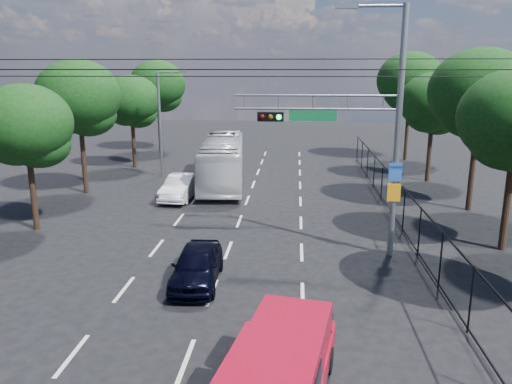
# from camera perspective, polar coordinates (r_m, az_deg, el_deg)

# --- Properties ---
(ground) EXTENTS (120.00, 120.00, 0.00)m
(ground) POSITION_cam_1_polar(r_m,az_deg,el_deg) (13.52, -8.00, -18.55)
(ground) COLOR black
(ground) RESTS_ON ground
(lane_markings) EXTENTS (6.12, 38.00, 0.01)m
(lane_markings) POSITION_cam_1_polar(r_m,az_deg,el_deg) (26.26, -1.43, -2.05)
(lane_markings) COLOR beige
(lane_markings) RESTS_ON ground
(signal_mast) EXTENTS (6.43, 0.39, 9.50)m
(signal_mast) POSITION_cam_1_polar(r_m,az_deg,el_deg) (19.37, 12.42, 7.71)
(signal_mast) COLOR slate
(signal_mast) RESTS_ON ground
(streetlight_left) EXTENTS (2.09, 0.22, 7.08)m
(streetlight_left) POSITION_cam_1_polar(r_m,az_deg,el_deg) (34.47, -10.67, 8.21)
(streetlight_left) COLOR slate
(streetlight_left) RESTS_ON ground
(utility_wires) EXTENTS (22.00, 5.04, 0.74)m
(utility_wires) POSITION_cam_1_polar(r_m,az_deg,el_deg) (20.12, -3.15, 13.91)
(utility_wires) COLOR black
(utility_wires) RESTS_ON ground
(fence_right) EXTENTS (0.06, 34.03, 2.00)m
(fence_right) POSITION_cam_1_polar(r_m,az_deg,el_deg) (24.58, 16.00, -1.23)
(fence_right) COLOR black
(fence_right) RESTS_ON ground
(tree_right_c) EXTENTS (5.10, 5.10, 8.29)m
(tree_right_c) POSITION_cam_1_polar(r_m,az_deg,el_deg) (27.72, 24.21, 9.63)
(tree_right_c) COLOR black
(tree_right_c) RESTS_ON ground
(tree_right_d) EXTENTS (4.32, 4.32, 7.02)m
(tree_right_d) POSITION_cam_1_polar(r_m,az_deg,el_deg) (34.34, 19.60, 9.16)
(tree_right_d) COLOR black
(tree_right_d) RESTS_ON ground
(tree_right_e) EXTENTS (5.28, 5.28, 8.58)m
(tree_right_e) POSITION_cam_1_polar(r_m,az_deg,el_deg) (42.11, 17.23, 11.55)
(tree_right_e) COLOR black
(tree_right_e) RESTS_ON ground
(tree_left_b) EXTENTS (4.08, 4.08, 6.63)m
(tree_left_b) POSITION_cam_1_polar(r_m,az_deg,el_deg) (24.38, -24.71, 6.43)
(tree_left_b) COLOR black
(tree_left_b) RESTS_ON ground
(tree_left_c) EXTENTS (4.80, 4.80, 7.80)m
(tree_left_c) POSITION_cam_1_polar(r_m,az_deg,el_deg) (30.82, -19.54, 9.72)
(tree_left_c) COLOR black
(tree_left_c) RESTS_ON ground
(tree_left_d) EXTENTS (4.20, 4.20, 6.83)m
(tree_left_d) POSITION_cam_1_polar(r_m,az_deg,el_deg) (38.17, -14.02, 9.74)
(tree_left_d) COLOR black
(tree_left_d) RESTS_ON ground
(tree_left_e) EXTENTS (4.92, 4.92, 7.99)m
(tree_left_e) POSITION_cam_1_polar(r_m,az_deg,el_deg) (45.83, -11.13, 11.54)
(tree_left_e) COLOR black
(tree_left_e) RESTS_ON ground
(red_pickup) EXTENTS (2.60, 5.11, 1.82)m
(red_pickup) POSITION_cam_1_polar(r_m,az_deg,el_deg) (11.40, 3.01, -19.38)
(red_pickup) COLOR black
(red_pickup) RESTS_ON ground
(navy_hatchback) EXTENTS (1.70, 3.93, 1.32)m
(navy_hatchback) POSITION_cam_1_polar(r_m,az_deg,el_deg) (17.45, -6.79, -8.30)
(navy_hatchback) COLOR black
(navy_hatchback) RESTS_ON ground
(white_bus) EXTENTS (3.63, 11.01, 3.01)m
(white_bus) POSITION_cam_1_polar(r_m,az_deg,el_deg) (32.05, -3.87, 3.59)
(white_bus) COLOR silver
(white_bus) RESTS_ON ground
(white_van) EXTENTS (1.79, 4.28, 1.37)m
(white_van) POSITION_cam_1_polar(r_m,az_deg,el_deg) (28.71, -8.56, 0.59)
(white_van) COLOR white
(white_van) RESTS_ON ground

